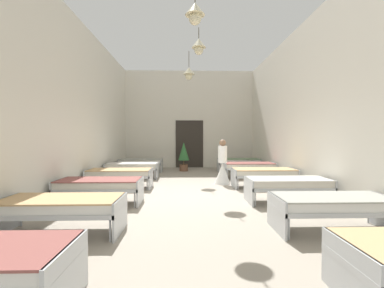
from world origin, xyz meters
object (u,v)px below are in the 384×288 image
at_px(nurse_near_aisle, 223,168).
at_px(potted_plant, 184,154).
at_px(bed_left_row_1, 62,206).
at_px(bed_right_row_1, 332,204).
at_px(bed_left_row_2, 100,185).
at_px(bed_left_row_4, 132,167).
at_px(bed_right_row_3, 264,173).
at_px(bed_left_row_5, 141,162).
at_px(bed_right_row_5, 239,162).
at_px(bed_right_row_4, 249,166).
at_px(bed_left_row_3, 120,174).
at_px(bed_right_row_2, 288,184).

height_order(nurse_near_aisle, potted_plant, nurse_near_aisle).
distance_m(bed_left_row_1, bed_right_row_1, 4.40).
distance_m(bed_left_row_2, bed_left_row_4, 3.70).
height_order(bed_left_row_1, potted_plant, potted_plant).
relative_size(bed_right_row_1, bed_left_row_2, 1.00).
height_order(bed_right_row_3, bed_left_row_5, same).
height_order(bed_left_row_4, potted_plant, potted_plant).
relative_size(bed_left_row_2, bed_right_row_5, 1.00).
distance_m(bed_right_row_5, potted_plant, 2.51).
height_order(bed_right_row_4, bed_left_row_5, same).
distance_m(bed_left_row_4, bed_left_row_5, 1.85).
height_order(bed_left_row_3, nurse_near_aisle, nurse_near_aisle).
height_order(bed_left_row_2, potted_plant, potted_plant).
distance_m(bed_left_row_4, nurse_near_aisle, 3.44).
height_order(bed_left_row_3, bed_left_row_5, same).
relative_size(bed_right_row_1, bed_right_row_4, 1.00).
bearing_deg(bed_left_row_4, nurse_near_aisle, -20.78).
bearing_deg(bed_right_row_2, potted_plant, 113.43).
distance_m(bed_right_row_3, nurse_near_aisle, 1.34).
xyz_separation_m(bed_right_row_1, bed_right_row_4, (0.00, 5.55, 0.00)).
bearing_deg(bed_right_row_1, bed_right_row_3, 90.00).
bearing_deg(potted_plant, bed_right_row_2, -66.57).
bearing_deg(bed_left_row_4, bed_right_row_5, 22.81).
distance_m(bed_right_row_2, bed_left_row_3, 4.77).
bearing_deg(bed_right_row_4, bed_left_row_3, -157.19).
relative_size(bed_left_row_5, potted_plant, 1.44).
distance_m(bed_left_row_2, nurse_near_aisle, 4.06).
bearing_deg(bed_left_row_5, bed_right_row_4, -22.81).
bearing_deg(bed_right_row_3, bed_left_row_5, 139.94).
xyz_separation_m(bed_left_row_4, nurse_near_aisle, (3.22, -1.22, 0.09)).
relative_size(bed_right_row_3, nurse_near_aisle, 1.28).
distance_m(bed_left_row_3, bed_left_row_5, 3.70).
distance_m(bed_left_row_2, bed_right_row_2, 4.40).
bearing_deg(bed_right_row_1, bed_left_row_2, 157.19).
xyz_separation_m(bed_left_row_1, bed_right_row_5, (4.40, 7.40, 0.00)).
height_order(bed_right_row_1, bed_right_row_5, same).
relative_size(bed_left_row_2, potted_plant, 1.44).
xyz_separation_m(bed_left_row_2, potted_plant, (1.91, 5.73, 0.33)).
bearing_deg(bed_right_row_4, bed_left_row_2, -139.94).
bearing_deg(bed_right_row_5, bed_left_row_3, -139.94).
bearing_deg(bed_left_row_1, bed_right_row_3, 40.06).
relative_size(bed_left_row_1, bed_left_row_5, 1.00).
distance_m(bed_left_row_2, potted_plant, 6.05).
bearing_deg(bed_right_row_3, bed_left_row_1, -139.94).
bearing_deg(bed_right_row_2, bed_left_row_4, 139.94).
bearing_deg(nurse_near_aisle, bed_left_row_3, -98.88).
height_order(bed_right_row_1, bed_right_row_2, same).
bearing_deg(bed_left_row_4, bed_right_row_1, -51.60).
bearing_deg(bed_left_row_3, bed_right_row_2, -22.81).
bearing_deg(bed_left_row_2, bed_right_row_3, 22.81).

